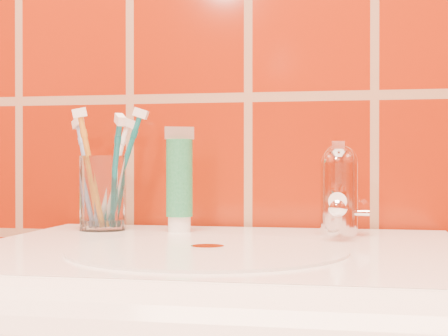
# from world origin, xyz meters

# --- Properties ---
(glass_tumbler) EXTENTS (0.08, 0.08, 0.10)m
(glass_tumbler) POSITION_xyz_m (-0.19, 1.11, 0.90)
(glass_tumbler) COLOR white
(glass_tumbler) RESTS_ON pedestal_sink
(toothpaste_tube) EXTENTS (0.04, 0.04, 0.14)m
(toothpaste_tube) POSITION_xyz_m (-0.08, 1.10, 0.92)
(toothpaste_tube) COLOR white
(toothpaste_tube) RESTS_ON pedestal_sink
(faucet) EXTENTS (0.05, 0.11, 0.12)m
(faucet) POSITION_xyz_m (0.14, 1.09, 0.91)
(faucet) COLOR white
(faucet) RESTS_ON pedestal_sink
(toothbrush_0) EXTENTS (0.11, 0.11, 0.18)m
(toothbrush_0) POSITION_xyz_m (-0.18, 1.13, 0.93)
(toothbrush_0) COLOR white
(toothbrush_0) RESTS_ON glass_tumbler
(toothbrush_1) EXTENTS (0.09, 0.08, 0.18)m
(toothbrush_1) POSITION_xyz_m (-0.20, 1.09, 0.93)
(toothbrush_1) COLOR #C38322
(toothbrush_1) RESTS_ON glass_tumbler
(toothbrush_2) EXTENTS (0.12, 0.14, 0.18)m
(toothbrush_2) POSITION_xyz_m (-0.17, 1.09, 0.93)
(toothbrush_2) COLOR #0C606C
(toothbrush_2) RESTS_ON glass_tumbler
(toothbrush_3) EXTENTS (0.08, 0.08, 0.18)m
(toothbrush_3) POSITION_xyz_m (-0.17, 1.12, 0.93)
(toothbrush_3) COLOR #0D6B72
(toothbrush_3) RESTS_ON glass_tumbler
(toothbrush_4) EXTENTS (0.13, 0.13, 0.18)m
(toothbrush_4) POSITION_xyz_m (-0.22, 1.12, 0.93)
(toothbrush_4) COLOR #6787B8
(toothbrush_4) RESTS_ON glass_tumbler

